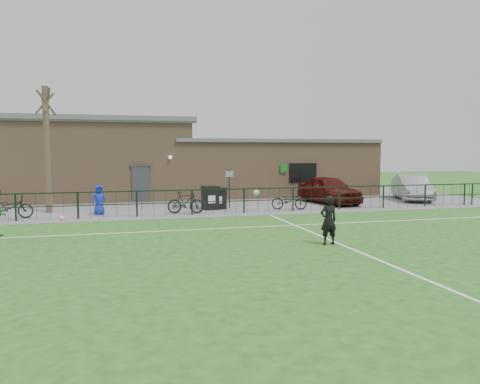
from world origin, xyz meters
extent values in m
plane|color=#225A1A|center=(0.00, 0.00, 0.00)|extent=(90.00, 90.00, 0.00)
cube|color=slate|center=(0.00, 13.50, 0.01)|extent=(34.00, 13.00, 0.02)
cube|color=white|center=(0.00, 7.80, 0.00)|extent=(28.00, 0.10, 0.01)
cube|color=white|center=(0.00, 4.00, 0.00)|extent=(28.00, 0.10, 0.01)
cube|color=white|center=(2.00, 0.00, 0.00)|extent=(0.10, 16.00, 0.01)
cube|color=black|center=(0.00, 8.00, 0.60)|extent=(28.00, 0.10, 1.20)
cylinder|color=#493A2C|center=(-8.00, 10.50, 3.00)|extent=(0.30, 0.30, 6.00)
cube|color=black|center=(-0.30, 9.73, 0.57)|extent=(0.79, 0.88, 1.10)
cube|color=black|center=(0.10, 9.82, 0.52)|extent=(0.85, 0.91, 1.00)
cylinder|color=black|center=(0.80, 10.14, 1.02)|extent=(0.07, 0.07, 2.00)
imported|color=#4D0F0D|center=(6.68, 10.64, 0.80)|extent=(2.40, 4.77, 1.56)
imported|color=#989A9F|center=(12.29, 10.96, 0.78)|extent=(3.20, 4.87, 1.52)
imported|color=black|center=(-9.39, 8.78, 0.52)|extent=(1.94, 0.76, 1.00)
imported|color=black|center=(-1.72, 8.53, 0.54)|extent=(1.79, 0.85, 1.04)
imported|color=black|center=(3.55, 8.64, 0.48)|extent=(1.87, 1.16, 0.93)
imported|color=#142EBF|center=(-5.66, 9.08, 0.71)|extent=(0.77, 0.61, 1.38)
imported|color=black|center=(1.60, 0.11, 0.78)|extent=(0.59, 0.41, 1.57)
sphere|color=white|center=(0.23, 3.47, 1.40)|extent=(0.22, 0.22, 0.22)
sphere|color=white|center=(-7.14, 7.72, 0.11)|extent=(0.22, 0.22, 0.22)
cube|color=#9D7958|center=(0.00, 16.50, 1.75)|extent=(24.00, 5.00, 3.50)
cube|color=#9D7958|center=(-6.24, 16.50, 4.10)|extent=(11.52, 5.00, 1.20)
cube|color=slate|center=(-6.24, 16.50, 4.82)|extent=(12.02, 5.40, 0.28)
cube|color=slate|center=(5.28, 16.50, 3.60)|extent=(13.44, 5.30, 0.22)
cube|color=#383A3D|center=(-3.50, 13.97, 1.05)|extent=(1.00, 0.08, 2.10)
cube|color=black|center=(6.50, 13.97, 1.60)|extent=(1.80, 0.08, 1.20)
cube|color=#19661E|center=(5.20, 13.92, 1.90)|extent=(0.45, 0.04, 0.55)
camera|label=1|loc=(-4.92, -13.34, 2.99)|focal=35.00mm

